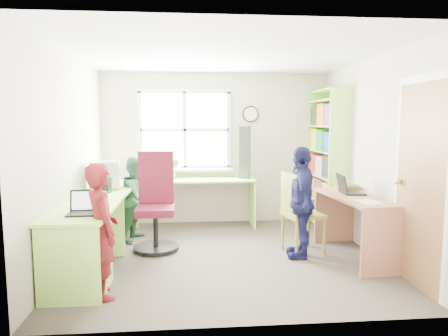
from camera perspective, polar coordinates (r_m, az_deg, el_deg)
name	(u,v)px	position (r m, az deg, el deg)	size (l,w,h in m)	color
room	(226,156)	(4.83, 0.29, 1.77)	(3.64, 3.44, 2.44)	#413933
l_desk	(111,228)	(4.64, -15.86, -8.22)	(2.38, 2.95, 0.75)	#B8FF65
right_desk	(357,213)	(5.06, 18.52, -6.08)	(0.69, 1.34, 0.75)	#B5765A
bookshelf	(327,163)	(6.26, 14.45, 0.68)	(0.30, 1.02, 2.10)	#B8FF65
swivel_chair	(156,208)	(5.20, -9.71, -5.58)	(0.58, 0.58, 1.24)	black
wooden_chair	(298,210)	(5.03, 10.52, -5.90)	(0.52, 0.52, 1.01)	olive
crt_monitor	(105,175)	(5.47, -16.60, -0.94)	(0.41, 0.38, 0.36)	#BBBBC0
laptop_left	(86,208)	(4.07, -19.15, -5.42)	(0.33, 0.28, 0.22)	black
laptop_right	(348,189)	(5.14, 17.28, -2.87)	(0.31, 0.36, 0.24)	black
speaker_a	(106,185)	(5.14, -16.45, -2.39)	(0.12, 0.12, 0.19)	black
speaker_b	(114,180)	(5.65, -15.48, -1.61)	(0.11, 0.11, 0.18)	black
cd_tower	(245,152)	(6.19, 2.98, 2.25)	(0.19, 0.18, 0.81)	black
game_box	(346,187)	(5.49, 17.04, -2.57)	(0.29, 0.29, 0.05)	red
paper_a	(94,204)	(4.49, -18.13, -4.91)	(0.27, 0.33, 0.00)	silver
paper_b	(368,202)	(4.66, 19.86, -4.59)	(0.22, 0.31, 0.00)	silver
potted_plant	(174,169)	(6.17, -7.20, -0.16)	(0.17, 0.14, 0.31)	#2D7031
person_red	(102,231)	(3.88, -17.09, -8.57)	(0.46, 0.30, 1.25)	maroon
person_green	(137,198)	(5.66, -12.31, -4.21)	(0.56, 0.44, 1.16)	#2D713C
person_navy	(301,202)	(4.88, 10.95, -4.81)	(0.78, 0.33, 1.34)	#161846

